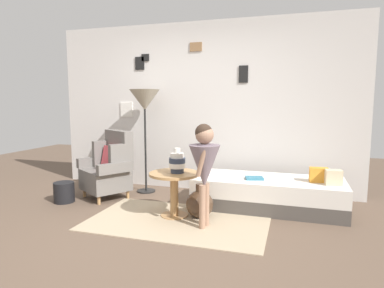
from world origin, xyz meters
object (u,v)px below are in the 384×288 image
(armchair, at_px, (110,167))
(magazine_basket, at_px, (64,192))
(vase_striped, at_px, (177,162))
(side_table, at_px, (174,185))
(floor_lamp, at_px, (145,103))
(daybed, at_px, (268,193))
(person_child, at_px, (204,162))
(book_on_daybed, at_px, (254,178))
(demijohn_near, at_px, (200,204))

(armchair, xyz_separation_m, magazine_basket, (-0.47, -0.42, -0.30))
(vase_striped, bearing_deg, magazine_basket, 177.03)
(side_table, relative_size, floor_lamp, 0.39)
(daybed, height_order, vase_striped, vase_striped)
(vase_striped, bearing_deg, person_child, -32.73)
(floor_lamp, relative_size, book_on_daybed, 7.15)
(person_child, height_order, magazine_basket, person_child)
(side_table, height_order, book_on_daybed, side_table)
(floor_lamp, bearing_deg, daybed, -8.45)
(demijohn_near, bearing_deg, vase_striped, -172.64)
(book_on_daybed, height_order, magazine_basket, book_on_daybed)
(armchair, relative_size, demijohn_near, 2.33)
(demijohn_near, bearing_deg, floor_lamp, 141.49)
(person_child, bearing_deg, armchair, 154.77)
(side_table, xyz_separation_m, demijohn_near, (0.31, 0.04, -0.22))
(side_table, relative_size, magazine_basket, 2.16)
(floor_lamp, distance_m, book_on_daybed, 1.99)
(floor_lamp, distance_m, person_child, 1.83)
(daybed, distance_m, book_on_daybed, 0.29)
(daybed, bearing_deg, vase_striped, -147.87)
(armchair, xyz_separation_m, side_table, (1.19, -0.52, -0.05))
(demijohn_near, height_order, magazine_basket, demijohn_near)
(side_table, distance_m, floor_lamp, 1.57)
(armchair, height_order, book_on_daybed, armchair)
(armchair, relative_size, person_child, 0.84)
(daybed, xyz_separation_m, person_child, (-0.62, -0.91, 0.54))
(floor_lamp, distance_m, demijohn_near, 1.86)
(daybed, xyz_separation_m, floor_lamp, (-1.87, 0.28, 1.17))
(floor_lamp, relative_size, demijohn_near, 3.77)
(vase_striped, height_order, book_on_daybed, vase_striped)
(armchair, distance_m, floor_lamp, 1.09)
(book_on_daybed, bearing_deg, armchair, -179.16)
(side_table, relative_size, demijohn_near, 1.45)
(armchair, height_order, side_table, armchair)
(magazine_basket, bearing_deg, daybed, 11.51)
(armchair, distance_m, demijohn_near, 1.60)
(floor_lamp, height_order, magazine_basket, floor_lamp)
(magazine_basket, bearing_deg, person_child, -9.42)
(daybed, distance_m, side_table, 1.26)
(armchair, bearing_deg, demijohn_near, -17.56)
(daybed, bearing_deg, book_on_daybed, -148.25)
(floor_lamp, height_order, person_child, floor_lamp)
(armchair, xyz_separation_m, demijohn_near, (1.50, -0.47, -0.27))
(vase_striped, relative_size, demijohn_near, 0.72)
(floor_lamp, bearing_deg, demijohn_near, -38.51)
(floor_lamp, height_order, demijohn_near, floor_lamp)
(armchair, height_order, vase_striped, armchair)
(person_child, bearing_deg, magazine_basket, 170.58)
(vase_striped, xyz_separation_m, demijohn_near, (0.27, 0.03, -0.50))
(book_on_daybed, distance_m, demijohn_near, 0.81)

